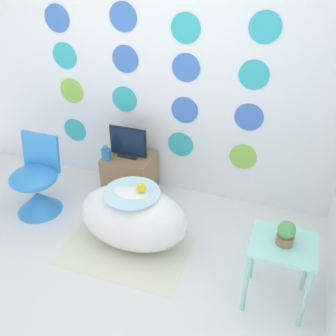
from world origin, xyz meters
TOP-DOWN VIEW (x-y plane):
  - ground_plane at (0.00, 0.00)m, footprint 12.00×12.00m
  - wall_back_dotted at (-0.00, 1.72)m, footprint 4.58×0.05m
  - rug at (0.11, 0.63)m, footprint 1.10×0.72m
  - bathtub at (0.15, 0.76)m, footprint 0.97×0.59m
  - rubber_duck at (0.23, 0.77)m, footprint 0.08×0.09m
  - chair at (-0.93, 0.88)m, footprint 0.46×0.46m
  - tv_cabinet at (-0.20, 1.46)m, footprint 0.49×0.40m
  - tv at (-0.20, 1.47)m, footprint 0.39×0.12m
  - vase at (-0.38, 1.33)m, footprint 0.09×0.09m
  - side_table at (1.40, 0.52)m, footprint 0.45×0.39m
  - potted_plant_left at (1.40, 0.52)m, footprint 0.12×0.12m

SIDE VIEW (x-z plane):
  - ground_plane at x=0.00m, z-range 0.00..0.00m
  - rug at x=0.11m, z-range 0.00..0.01m
  - tv_cabinet at x=-0.20m, z-range 0.00..0.44m
  - chair at x=-0.93m, z-range -0.13..0.64m
  - bathtub at x=0.15m, z-range 0.00..0.57m
  - side_table at x=1.40m, z-range 0.18..0.75m
  - vase at x=-0.38m, z-range 0.43..0.58m
  - tv at x=-0.20m, z-range 0.43..0.74m
  - rubber_duck at x=0.23m, z-range 0.57..0.66m
  - potted_plant_left at x=1.40m, z-range 0.58..0.76m
  - wall_back_dotted at x=0.00m, z-range 0.00..2.60m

